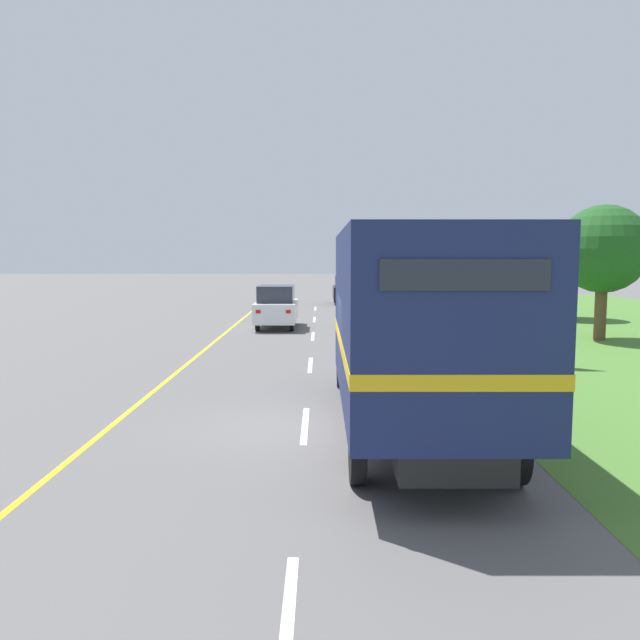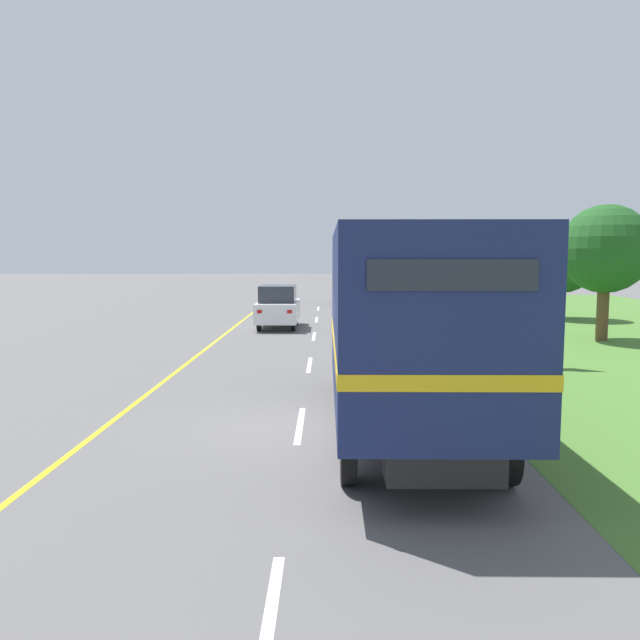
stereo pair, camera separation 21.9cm
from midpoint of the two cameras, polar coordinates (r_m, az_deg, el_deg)
ground_plane at (r=11.97m, az=-1.34°, el=-9.78°), size 200.00×200.00×0.00m
edge_line_yellow at (r=24.01m, az=-9.23°, el=-1.91°), size 0.12×56.87×0.01m
centre_dash_nearest at (r=6.05m, az=-3.63°, el=-26.40°), size 0.12×2.60×0.01m
centre_dash_near at (r=12.15m, az=-1.31°, el=-9.54°), size 0.12×2.60×0.01m
centre_dash_mid_a at (r=18.59m, az=-0.63°, el=-4.11°), size 0.12×2.60×0.01m
centre_dash_mid_b at (r=25.11m, az=-0.31°, el=-1.49°), size 0.12×2.60×0.01m
centre_dash_far at (r=31.67m, az=-0.12°, el=0.04°), size 0.12×2.60×0.01m
centre_dash_farthest at (r=38.24m, az=0.00°, el=1.05°), size 0.12×2.60×0.01m
horse_trailer_truck at (r=11.38m, az=8.37°, el=-0.23°), size 2.62×8.88×3.65m
lead_car_white at (r=27.99m, az=-3.63°, el=1.24°), size 1.80×4.00×1.92m
lead_car_black_ahead at (r=41.92m, az=2.89°, el=2.78°), size 1.80×3.88×1.90m
highway_sign at (r=19.03m, az=18.29°, el=0.92°), size 2.28×0.09×2.76m
roadside_tree_near at (r=26.07m, az=24.86°, el=5.87°), size 3.35×3.35×5.17m
roadside_tree_mid at (r=34.22m, az=21.44°, el=5.28°), size 3.57×3.57×4.91m
delineator_post at (r=12.69m, az=18.36°, el=-6.83°), size 0.08×0.08×0.95m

